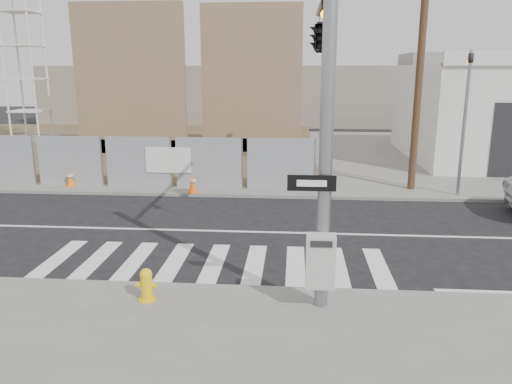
# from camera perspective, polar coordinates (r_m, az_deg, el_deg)

# --- Properties ---
(ground) EXTENTS (100.00, 100.00, 0.00)m
(ground) POSITION_cam_1_polar(r_m,az_deg,el_deg) (14.82, -3.23, -4.51)
(ground) COLOR black
(ground) RESTS_ON ground
(sidewalk_far) EXTENTS (50.00, 20.00, 0.12)m
(sidewalk_far) POSITION_cam_1_polar(r_m,az_deg,el_deg) (28.38, 0.53, 4.47)
(sidewalk_far) COLOR slate
(sidewalk_far) RESTS_ON ground
(signal_pole) EXTENTS (0.96, 5.87, 7.00)m
(signal_pole) POSITION_cam_1_polar(r_m,az_deg,el_deg) (11.91, 7.45, 14.33)
(signal_pole) COLOR gray
(signal_pole) RESTS_ON sidewalk_near
(far_signal_pole) EXTENTS (0.16, 0.20, 5.60)m
(far_signal_pole) POSITION_cam_1_polar(r_m,az_deg,el_deg) (19.54, 22.89, 9.30)
(far_signal_pole) COLOR gray
(far_signal_pole) RESTS_ON sidewalk_far
(concrete_wall_left) EXTENTS (6.00, 1.30, 8.00)m
(concrete_wall_left) POSITION_cam_1_polar(r_m,az_deg,el_deg) (28.49, -14.04, 10.81)
(concrete_wall_left) COLOR #7A5E49
(concrete_wall_left) RESTS_ON sidewalk_far
(concrete_wall_right) EXTENTS (5.50, 1.30, 8.00)m
(concrete_wall_right) POSITION_cam_1_polar(r_m,az_deg,el_deg) (28.16, -0.48, 11.18)
(concrete_wall_right) COLOR #7A5E49
(concrete_wall_right) RESTS_ON sidewalk_far
(utility_pole_right) EXTENTS (1.60, 0.28, 10.00)m
(utility_pole_right) POSITION_cam_1_polar(r_m,az_deg,el_deg) (19.98, 18.33, 14.71)
(utility_pole_right) COLOR #4D3624
(utility_pole_right) RESTS_ON sidewalk_far
(fire_hydrant) EXTENTS (0.43, 0.43, 0.68)m
(fire_hydrant) POSITION_cam_1_polar(r_m,az_deg,el_deg) (10.40, -12.40, -10.30)
(fire_hydrant) COLOR yellow
(fire_hydrant) RESTS_ON sidewalk_near
(traffic_cone_c) EXTENTS (0.42, 0.42, 0.67)m
(traffic_cone_c) POSITION_cam_1_polar(r_m,az_deg,el_deg) (21.22, -20.46, 1.49)
(traffic_cone_c) COLOR orange
(traffic_cone_c) RESTS_ON sidewalk_far
(traffic_cone_d) EXTENTS (0.45, 0.45, 0.73)m
(traffic_cone_d) POSITION_cam_1_polar(r_m,az_deg,el_deg) (19.02, -7.26, 0.99)
(traffic_cone_d) COLOR #FC620D
(traffic_cone_d) RESTS_ON sidewalk_far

